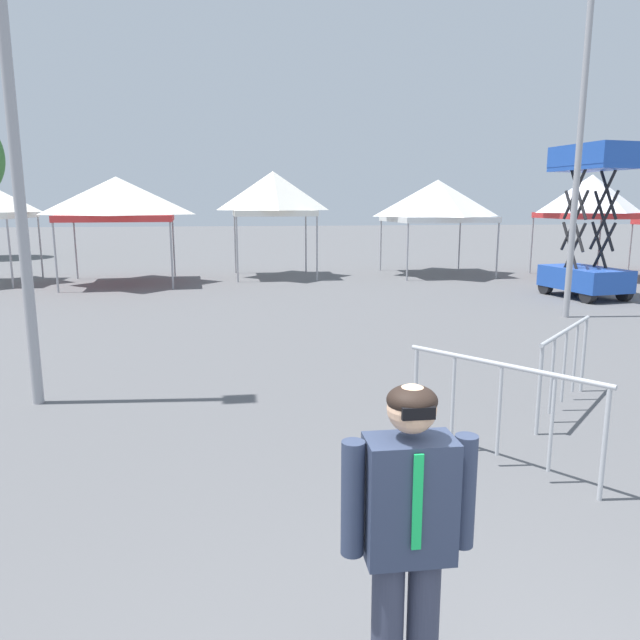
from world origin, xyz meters
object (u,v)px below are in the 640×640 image
at_px(canopy_tent_far_left, 117,199).
at_px(person_foreground, 408,535).
at_px(canopy_tent_far_right, 437,201).
at_px(light_pole_near_lift, 581,119).
at_px(canopy_tent_center, 591,197).
at_px(canopy_tent_behind_center, 273,194).
at_px(light_pole_opposite_side, 7,67).
at_px(crowd_barrier_mid_lot, 565,353).
at_px(scissor_lift, 587,253).
at_px(crowd_barrier_by_lift, 500,394).

bearing_deg(canopy_tent_far_left, person_foreground, -75.67).
bearing_deg(canopy_tent_far_right, light_pole_near_lift, -88.60).
height_order(canopy_tent_center, person_foreground, canopy_tent_center).
relative_size(canopy_tent_behind_center, light_pole_opposite_side, 0.51).
relative_size(light_pole_near_lift, crowd_barrier_mid_lot, 5.04).
bearing_deg(canopy_tent_behind_center, crowd_barrier_mid_lot, -79.65).
xyz_separation_m(canopy_tent_far_right, light_pole_opposite_side, (-9.97, -13.38, 1.48)).
height_order(canopy_tent_far_right, light_pole_opposite_side, light_pole_opposite_side).
distance_m(canopy_tent_far_left, person_foreground, 18.33).
relative_size(canopy_tent_far_left, crowd_barrier_mid_lot, 2.46).
xyz_separation_m(scissor_lift, crowd_barrier_by_lift, (-7.10, -10.07, -0.49)).
bearing_deg(light_pole_opposite_side, canopy_tent_far_left, 95.15).
height_order(scissor_lift, person_foreground, scissor_lift).
bearing_deg(light_pole_near_lift, scissor_lift, 52.36).
height_order(canopy_tent_far_left, person_foreground, canopy_tent_far_left).
bearing_deg(canopy_tent_far_left, crowd_barrier_mid_lot, -60.01).
distance_m(canopy_tent_far_left, canopy_tent_far_right, 11.13).
bearing_deg(crowd_barrier_by_lift, scissor_lift, 54.82).
xyz_separation_m(light_pole_near_lift, crowd_barrier_mid_lot, (-3.51, -5.94, -3.65)).
distance_m(canopy_tent_far_right, light_pole_opposite_side, 16.75).
distance_m(canopy_tent_far_right, light_pole_near_lift, 8.85).
relative_size(canopy_tent_center, crowd_barrier_mid_lot, 2.35).
height_order(scissor_lift, crowd_barrier_mid_lot, scissor_lift).
height_order(canopy_tent_center, light_pole_near_lift, light_pole_near_lift).
height_order(person_foreground, crowd_barrier_mid_lot, person_foreground).
distance_m(light_pole_near_lift, crowd_barrier_mid_lot, 7.80).
bearing_deg(canopy_tent_behind_center, light_pole_near_lift, -54.84).
bearing_deg(canopy_tent_far_left, canopy_tent_behind_center, 13.89).
xyz_separation_m(person_foreground, light_pole_opposite_side, (-3.41, 5.44, 3.14)).
bearing_deg(canopy_tent_far_right, canopy_tent_behind_center, 178.92).
xyz_separation_m(canopy_tent_center, person_foreground, (-11.59, -17.24, -1.80)).
height_order(light_pole_opposite_side, crowd_barrier_by_lift, light_pole_opposite_side).
bearing_deg(crowd_barrier_by_lift, light_pole_opposite_side, 152.64).
relative_size(canopy_tent_far_right, light_pole_opposite_side, 0.49).
xyz_separation_m(canopy_tent_far_left, canopy_tent_behind_center, (5.09, 1.26, 0.19)).
height_order(canopy_tent_far_left, crowd_barrier_mid_lot, canopy_tent_far_left).
xyz_separation_m(canopy_tent_behind_center, crowd_barrier_by_lift, (1.18, -16.17, -2.18)).
height_order(canopy_tent_behind_center, canopy_tent_center, canopy_tent_behind_center).
bearing_deg(canopy_tent_far_left, canopy_tent_center, -1.57).
bearing_deg(crowd_barrier_by_lift, canopy_tent_far_right, 73.34).
relative_size(light_pole_opposite_side, crowd_barrier_by_lift, 4.29).
relative_size(person_foreground, light_pole_opposite_side, 0.25).
relative_size(canopy_tent_center, crowd_barrier_by_lift, 2.12).
xyz_separation_m(crowd_barrier_by_lift, crowd_barrier_mid_lot, (1.51, 1.43, 0.00)).
relative_size(canopy_tent_behind_center, person_foreground, 2.08).
xyz_separation_m(person_foreground, crowd_barrier_by_lift, (1.75, 2.77, -0.28)).
height_order(scissor_lift, crowd_barrier_by_lift, scissor_lift).
bearing_deg(person_foreground, light_pole_opposite_side, 122.09).
bearing_deg(crowd_barrier_mid_lot, crowd_barrier_by_lift, -136.49).
bearing_deg(scissor_lift, crowd_barrier_mid_lot, -122.91).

